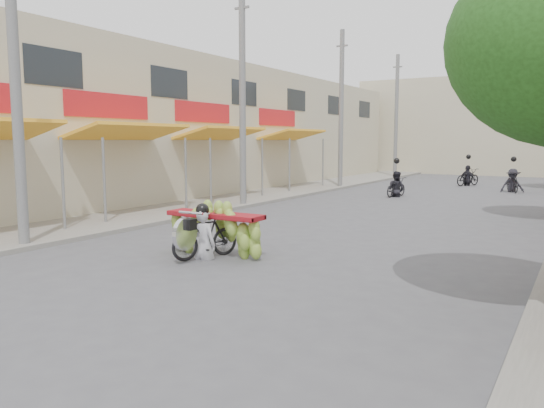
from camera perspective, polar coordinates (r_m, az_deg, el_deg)
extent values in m
plane|color=#545459|center=(7.55, -20.72, -12.69)|extent=(120.00, 120.00, 0.00)
cube|color=gray|center=(23.25, -2.26, 0.92)|extent=(4.00, 60.00, 0.12)
cube|color=beige|center=(25.48, -13.10, 7.89)|extent=(8.00, 40.00, 6.00)
cylinder|color=slate|center=(15.11, -21.57, 1.85)|extent=(0.08, 0.08, 2.55)
cube|color=#FFAE2A|center=(17.78, -15.17, 7.53)|extent=(1.77, 4.00, 0.53)
cylinder|color=slate|center=(15.99, -17.60, 2.26)|extent=(0.08, 0.08, 2.55)
cylinder|color=slate|center=(18.57, -9.26, 3.09)|extent=(0.08, 0.08, 2.55)
cube|color=red|center=(18.45, -17.18, 10.08)|extent=(0.10, 3.50, 0.80)
cube|color=#FFAE2A|center=(21.55, -5.49, 7.58)|extent=(1.77, 4.00, 0.53)
cylinder|color=slate|center=(19.66, -6.63, 3.34)|extent=(0.08, 0.08, 2.55)
cylinder|color=slate|center=(22.62, -1.06, 3.84)|extent=(0.08, 0.08, 2.55)
cube|color=red|center=(22.11, -7.38, 9.74)|extent=(0.10, 3.50, 0.80)
cube|color=#FFAE2A|center=(26.63, 2.25, 7.47)|extent=(1.77, 4.00, 0.53)
cylinder|color=slate|center=(24.68, 1.90, 4.09)|extent=(0.08, 0.08, 2.55)
cylinder|color=slate|center=(27.88, 5.50, 4.38)|extent=(0.08, 0.08, 2.55)
cube|color=red|center=(27.08, 0.60, 9.26)|extent=(0.10, 3.50, 0.80)
cube|color=#1E2328|center=(17.28, -22.42, 13.44)|extent=(0.08, 2.00, 1.10)
cube|color=#1E2328|center=(20.67, -10.99, 12.66)|extent=(0.08, 2.00, 1.10)
cube|color=#1E2328|center=(24.62, -3.04, 11.82)|extent=(0.08, 2.00, 1.10)
cube|color=#1E2328|center=(28.89, 2.61, 11.09)|extent=(0.08, 2.00, 1.10)
cube|color=#1E2328|center=(33.37, 6.75, 10.48)|extent=(0.08, 2.00, 1.10)
cube|color=#1E2328|center=(37.97, 9.89, 9.99)|extent=(0.08, 2.00, 1.10)
cube|color=beige|center=(42.75, 23.51, 7.69)|extent=(20.00, 6.00, 7.00)
cylinder|color=slate|center=(13.37, -25.94, 12.76)|extent=(0.24, 0.24, 8.00)
cylinder|color=slate|center=(19.80, -3.19, 11.29)|extent=(0.24, 0.24, 8.00)
cube|color=slate|center=(20.30, -3.26, 20.33)|extent=(0.60, 0.08, 0.08)
cylinder|color=slate|center=(27.71, 7.45, 9.98)|extent=(0.24, 0.24, 8.00)
cube|color=slate|center=(28.07, 7.55, 16.51)|extent=(0.60, 0.08, 0.08)
cylinder|color=slate|center=(36.13, 13.22, 9.12)|extent=(0.24, 0.24, 8.00)
cube|color=slate|center=(36.40, 13.36, 14.16)|extent=(0.60, 0.08, 0.08)
imported|color=black|center=(11.22, -7.20, -3.47)|extent=(1.01, 1.65, 0.94)
cylinder|color=silver|center=(10.70, -9.36, -3.19)|extent=(0.10, 0.66, 0.66)
cube|color=black|center=(10.74, -9.03, -2.17)|extent=(0.28, 0.22, 0.22)
cylinder|color=silver|center=(10.79, -8.71, -0.94)|extent=(0.60, 0.05, 0.05)
cube|color=maroon|center=(11.43, -6.14, -1.18)|extent=(2.24, 0.55, 0.10)
imported|color=silver|center=(11.09, -7.40, -0.46)|extent=(0.55, 0.41, 1.53)
sphere|color=black|center=(11.00, -7.56, 3.33)|extent=(0.28, 0.28, 0.28)
imported|color=black|center=(23.93, 13.18, 1.77)|extent=(0.79, 1.56, 0.84)
imported|color=#222128|center=(23.88, 13.23, 3.46)|extent=(0.86, 0.61, 1.65)
sphere|color=black|center=(23.86, 13.26, 4.55)|extent=(0.26, 0.26, 0.26)
imported|color=black|center=(27.78, 24.45, 2.23)|extent=(1.14, 1.82, 1.04)
imported|color=#222128|center=(27.74, 24.51, 3.47)|extent=(1.19, 0.92, 1.65)
sphere|color=black|center=(27.73, 24.56, 4.41)|extent=(0.26, 0.26, 0.26)
imported|color=black|center=(30.82, 20.30, 2.72)|extent=(1.29, 1.76, 0.93)
imported|color=#222128|center=(30.78, 20.35, 3.94)|extent=(1.11, 0.92, 1.65)
sphere|color=black|center=(30.77, 20.38, 4.79)|extent=(0.26, 0.26, 0.26)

